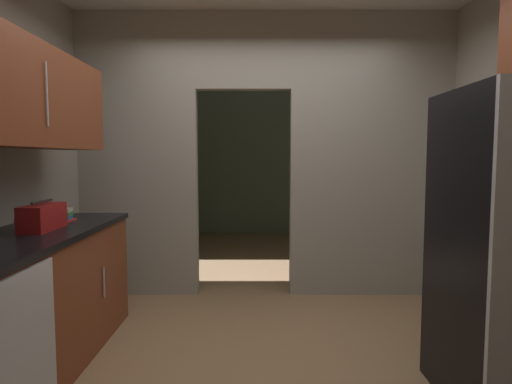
% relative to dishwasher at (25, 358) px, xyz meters
% --- Properties ---
extents(ground, '(20.00, 20.00, 0.00)m').
position_rel_dishwasher_xyz_m(ground, '(1.19, 0.77, -0.42)').
color(ground, '#93704C').
extents(kitchen_partition, '(3.65, 0.12, 2.76)m').
position_rel_dishwasher_xyz_m(kitchen_partition, '(1.23, 2.27, 1.04)').
color(kitchen_partition, '#9E998C').
rests_on(kitchen_partition, ground).
extents(adjoining_room_shell, '(3.65, 3.53, 2.76)m').
position_rel_dishwasher_xyz_m(adjoining_room_shell, '(1.19, 4.61, 0.96)').
color(adjoining_room_shell, slate).
rests_on(adjoining_room_shell, ground).
extents(lower_cabinet_run, '(0.65, 2.11, 0.90)m').
position_rel_dishwasher_xyz_m(lower_cabinet_run, '(-0.31, 0.59, 0.03)').
color(lower_cabinet_run, brown).
rests_on(lower_cabinet_run, ground).
extents(dishwasher, '(0.02, 0.56, 0.84)m').
position_rel_dishwasher_xyz_m(dishwasher, '(0.00, 0.00, 0.00)').
color(dishwasher, '#B7BABC').
rests_on(dishwasher, ground).
extents(upper_cabinet_counterside, '(0.36, 1.90, 0.62)m').
position_rel_dishwasher_xyz_m(upper_cabinet_counterside, '(-0.31, 0.59, 1.32)').
color(upper_cabinet_counterside, brown).
extents(boombox, '(0.17, 0.37, 0.19)m').
position_rel_dishwasher_xyz_m(boombox, '(-0.29, 0.79, 0.56)').
color(boombox, maroon).
rests_on(boombox, lower_cabinet_run).
extents(book_stack, '(0.14, 0.16, 0.10)m').
position_rel_dishwasher_xyz_m(book_stack, '(-0.31, 1.16, 0.53)').
color(book_stack, red).
rests_on(book_stack, lower_cabinet_run).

